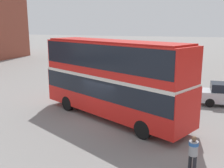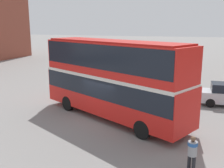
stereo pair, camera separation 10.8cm
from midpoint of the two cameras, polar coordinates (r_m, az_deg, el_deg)
name	(u,v)px [view 2 (the right image)]	position (r m, az deg, el deg)	size (l,w,h in m)	color
ground_plane	(100,121)	(16.41, -2.42, -7.96)	(240.00, 240.00, 0.00)	gray
double_decker_bus	(112,75)	(16.19, 0.19, 2.05)	(10.63, 6.92, 4.89)	red
pedestrian_foreground	(192,151)	(11.12, 17.35, -13.70)	(0.55, 0.55, 1.57)	#232328
parked_car_kerb_near	(84,67)	(31.97, -5.99, 3.76)	(4.68, 1.91, 1.61)	silver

